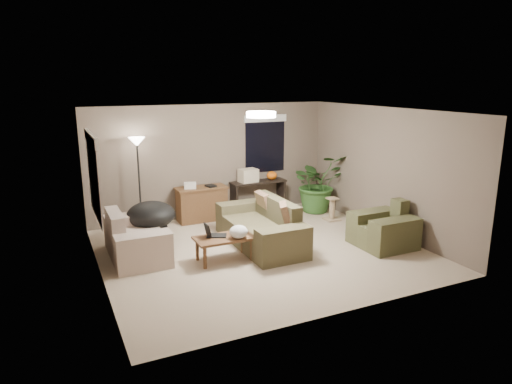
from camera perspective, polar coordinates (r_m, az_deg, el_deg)
name	(u,v)px	position (r m, az deg, el deg)	size (l,w,h in m)	color
room_shell	(261,183)	(7.96, 0.61, 1.09)	(5.50, 5.50, 5.50)	tan
main_sofa	(262,229)	(8.55, 0.77, -4.67)	(0.95, 2.20, 0.85)	#49442C
throw_pillows	(274,209)	(8.55, 2.32, -2.17)	(0.40, 1.38, 0.47)	#8C7251
loveseat	(135,240)	(8.23, -14.93, -5.87)	(0.90, 1.60, 0.85)	beige
armchair	(384,230)	(8.80, 15.66, -4.64)	(0.95, 1.00, 0.85)	#4F5030
coffee_table	(224,240)	(7.80, -3.98, -6.05)	(1.00, 0.55, 0.42)	brown
laptop	(213,233)	(7.79, -5.42, -5.15)	(0.40, 0.35, 0.24)	black
plastic_bag	(239,232)	(7.68, -2.20, -4.99)	(0.31, 0.28, 0.22)	white
desk	(202,204)	(10.03, -6.80, -1.46)	(1.10, 0.50, 0.75)	brown
desk_papers	(194,186)	(9.87, -7.71, 0.80)	(0.71, 0.31, 0.12)	silver
console_table	(258,194)	(10.55, 0.27, -0.26)	(1.30, 0.40, 0.75)	black
pumpkin	(272,175)	(10.61, 1.99, 2.08)	(0.24, 0.24, 0.20)	orange
cardboard_box	(248,175)	(10.34, -0.98, 2.08)	(0.40, 0.30, 0.30)	beige
papasan_chair	(151,219)	(8.80, -12.97, -3.32)	(1.05, 1.05, 0.80)	black
floor_lamp	(137,153)	(9.38, -14.60, 4.75)	(0.32, 0.32, 1.91)	black
ceiling_fixture	(261,115)	(7.79, 0.63, 9.66)	(0.50, 0.50, 0.10)	white
houseplant	(317,189)	(10.72, 7.65, 0.35)	(1.22, 1.35, 1.06)	#2D5923
cat_scratching_post	(332,210)	(10.18, 9.48, -2.28)	(0.32, 0.32, 0.50)	tan
window_left	(92,162)	(7.43, -19.81, 3.54)	(0.05, 1.56, 1.33)	black
window_back	(265,134)	(10.63, 1.16, 7.25)	(1.06, 0.05, 1.33)	black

